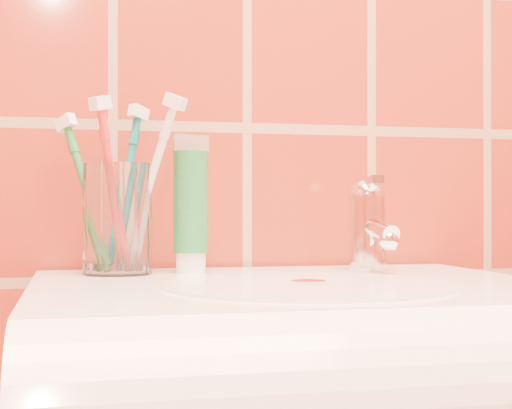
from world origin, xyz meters
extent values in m
cube|color=white|center=(0.00, 0.96, 0.77)|extent=(0.56, 0.46, 0.16)
cylinder|color=white|center=(0.00, 0.74, 0.77)|extent=(0.56, 0.16, 0.16)
cylinder|color=silver|center=(0.00, 0.91, 0.85)|extent=(0.30, 0.30, 0.00)
cylinder|color=white|center=(0.00, 0.91, 0.85)|extent=(0.04, 0.04, 0.00)
cylinder|color=white|center=(-0.18, 1.11, 0.92)|extent=(0.09, 0.09, 0.13)
cylinder|color=white|center=(-0.09, 1.11, 0.86)|extent=(0.04, 0.04, 0.03)
cylinder|color=#18652D|center=(-0.09, 1.11, 0.94)|extent=(0.04, 0.04, 0.13)
cube|color=beige|center=(-0.09, 1.11, 1.01)|extent=(0.05, 0.01, 0.02)
cylinder|color=white|center=(0.14, 1.09, 0.90)|extent=(0.05, 0.05, 0.09)
sphere|color=white|center=(0.14, 1.09, 0.94)|extent=(0.05, 0.05, 0.05)
cylinder|color=white|center=(0.14, 1.06, 0.91)|extent=(0.02, 0.09, 0.03)
cube|color=white|center=(0.14, 1.08, 0.96)|extent=(0.02, 0.06, 0.01)
camera|label=1|loc=(-0.23, 0.14, 0.93)|focal=55.00mm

